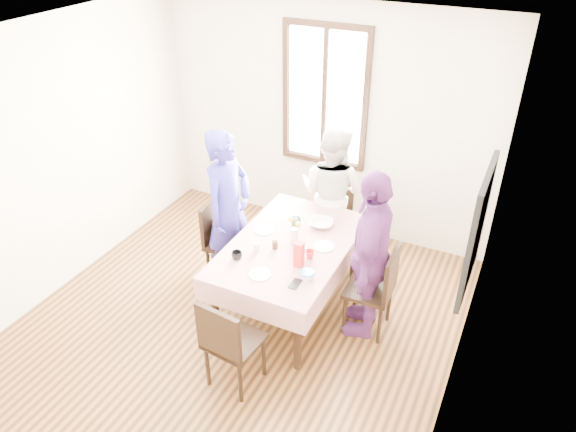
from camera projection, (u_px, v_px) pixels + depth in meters
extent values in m
plane|color=black|center=(230.00, 333.00, 5.19)|extent=(4.50, 4.50, 0.00)
plane|color=beige|center=(325.00, 122.00, 6.21)|extent=(4.00, 0.00, 4.00)
plane|color=beige|center=(468.00, 277.00, 3.74)|extent=(0.00, 4.50, 4.50)
cube|color=black|center=(325.00, 97.00, 6.04)|extent=(1.02, 0.06, 1.62)
cube|color=white|center=(325.00, 97.00, 6.05)|extent=(0.90, 0.02, 1.50)
cube|color=red|center=(478.00, 231.00, 3.87)|extent=(0.04, 0.76, 0.96)
cube|color=black|center=(290.00, 276.00, 5.33)|extent=(0.95, 1.56, 0.75)
cube|color=#5C0205|center=(290.00, 244.00, 5.13)|extent=(1.07, 1.68, 0.01)
cube|color=black|center=(229.00, 242.00, 5.69)|extent=(0.47, 0.47, 0.91)
cube|color=black|center=(369.00, 289.00, 5.03)|extent=(0.43, 0.43, 0.91)
cube|color=black|center=(331.00, 218.00, 6.11)|extent=(0.48, 0.48, 0.91)
cube|color=black|center=(234.00, 340.00, 4.47)|extent=(0.46, 0.46, 0.91)
imported|color=navy|center=(228.00, 210.00, 5.48)|extent=(0.48, 0.67, 1.72)
imported|color=silver|center=(332.00, 194.00, 5.93)|extent=(0.83, 0.69, 1.56)
imported|color=#5F2967|center=(370.00, 255.00, 4.84)|extent=(0.54, 1.03, 1.68)
imported|color=black|center=(237.00, 255.00, 4.90)|extent=(0.13, 0.13, 0.08)
imported|color=red|center=(310.00, 254.00, 4.91)|extent=(0.09, 0.09, 0.08)
imported|color=#0C7226|center=(296.00, 222.00, 5.39)|extent=(0.11, 0.11, 0.08)
imported|color=white|center=(321.00, 223.00, 5.38)|extent=(0.28, 0.28, 0.06)
cube|color=red|center=(299.00, 254.00, 4.77)|extent=(0.08, 0.08, 0.24)
cylinder|color=white|center=(307.00, 275.00, 4.67)|extent=(0.11, 0.11, 0.05)
cylinder|color=black|center=(275.00, 245.00, 5.04)|extent=(0.05, 0.05, 0.08)
cylinder|color=silver|center=(256.00, 247.00, 5.01)|extent=(0.06, 0.06, 0.09)
cube|color=black|center=(295.00, 284.00, 4.61)|extent=(0.07, 0.15, 0.01)
cylinder|color=silver|center=(294.00, 235.00, 5.13)|extent=(0.07, 0.07, 0.14)
cylinder|color=white|center=(264.00, 230.00, 5.33)|extent=(0.20, 0.20, 0.01)
cylinder|color=white|center=(324.00, 246.00, 5.08)|extent=(0.20, 0.20, 0.01)
cylinder|color=white|center=(260.00, 274.00, 4.72)|extent=(0.20, 0.20, 0.01)
cylinder|color=blue|center=(307.00, 272.00, 4.65)|extent=(0.12, 0.12, 0.01)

